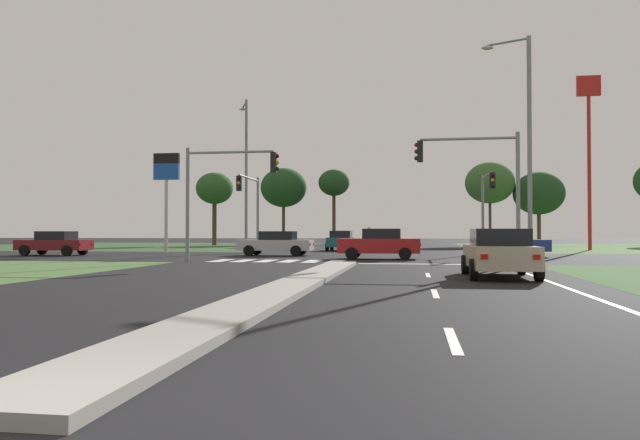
{
  "coord_description": "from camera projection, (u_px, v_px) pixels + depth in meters",
  "views": [
    {
      "loc": [
        2.97,
        -3.9,
        1.42
      ],
      "look_at": [
        -2.12,
        29.4,
        2.1
      ],
      "focal_mm": 33.69,
      "sensor_mm": 36.0,
      "label": 1
    }
  ],
  "objects": [
    {
      "name": "lane_dash_second",
      "position": [
        435.0,
        294.0,
        13.78
      ],
      "size": [
        0.14,
        2.0,
        0.01
      ],
      "primitive_type": "cube",
      "color": "silver",
      "rests_on": "ground"
    },
    {
      "name": "lane_dash_near",
      "position": [
        453.0,
        340.0,
        7.85
      ],
      "size": [
        0.14,
        2.0,
        0.01
      ],
      "primitive_type": "cube",
      "color": "silver",
      "rests_on": "ground"
    },
    {
      "name": "traffic_signal_near_left",
      "position": [
        221.0,
        183.0,
        28.37
      ],
      "size": [
        4.56,
        0.32,
        5.45
      ],
      "color": "gray",
      "rests_on": "ground"
    },
    {
      "name": "stop_bar_near",
      "position": [
        431.0,
        264.0,
        26.43
      ],
      "size": [
        6.4,
        0.5,
        0.01
      ],
      "primitive_type": "cube",
      "color": "silver",
      "rests_on": "ground"
    },
    {
      "name": "treeline_third",
      "position": [
        334.0,
        183.0,
        66.87
      ],
      "size": [
        3.47,
        3.47,
        8.42
      ],
      "color": "#423323",
      "rests_on": "ground"
    },
    {
      "name": "treeline_fourth",
      "position": [
        490.0,
        183.0,
        63.2
      ],
      "size": [
        5.14,
        5.14,
        8.81
      ],
      "color": "#423323",
      "rests_on": "ground"
    },
    {
      "name": "fastfood_pole_sign",
      "position": [
        589.0,
        125.0,
        47.42
      ],
      "size": [
        1.8,
        0.4,
        13.8
      ],
      "color": "red",
      "rests_on": "ground"
    },
    {
      "name": "street_lamp_third",
      "position": [
        246.0,
        168.0,
        41.09
      ],
      "size": [
        1.22,
        2.28,
        10.47
      ],
      "color": "gray",
      "rests_on": "ground"
    },
    {
      "name": "crosswalk_bar_fourth",
      "position": [
        289.0,
        261.0,
        29.23
      ],
      "size": [
        0.7,
        2.8,
        0.01
      ],
      "primitive_type": "cube",
      "color": "silver",
      "rests_on": "ground"
    },
    {
      "name": "crosswalk_bar_third",
      "position": [
        266.0,
        261.0,
        29.4
      ],
      "size": [
        0.7,
        2.8,
        0.01
      ],
      "primitive_type": "cube",
      "color": "silver",
      "rests_on": "ground"
    },
    {
      "name": "traffic_signal_far_right",
      "position": [
        486.0,
        197.0,
        37.46
      ],
      "size": [
        0.32,
        5.1,
        5.18
      ],
      "color": "gray",
      "rests_on": "ground"
    },
    {
      "name": "crosswalk_bar_sixth",
      "position": [
        336.0,
        261.0,
        28.88
      ],
      "size": [
        0.7,
        2.8,
        0.01
      ],
      "primitive_type": "cube",
      "color": "silver",
      "rests_on": "ground"
    },
    {
      "name": "traffic_signal_far_left",
      "position": [
        251.0,
        199.0,
        39.84
      ],
      "size": [
        0.32,
        4.91,
        5.22
      ],
      "color": "gray",
      "rests_on": "ground"
    },
    {
      "name": "ground_plane",
      "position": [
        359.0,
        257.0,
        33.92
      ],
      "size": [
        200.0,
        200.0,
        0.0
      ],
      "primitive_type": "plane",
      "color": "black"
    },
    {
      "name": "median_island_near",
      "position": [
        293.0,
        286.0,
        15.14
      ],
      "size": [
        1.2,
        22.0,
        0.14
      ],
      "primitive_type": "cube",
      "color": "gray",
      "rests_on": "ground"
    },
    {
      "name": "pedestrian_at_median",
      "position": [
        369.0,
        236.0,
        45.04
      ],
      "size": [
        0.34,
        0.34,
        1.68
      ],
      "rotation": [
        0.0,
        0.0,
        0.18
      ],
      "color": "#335184",
      "rests_on": "median_island_far"
    },
    {
      "name": "treeline_near",
      "position": [
        215.0,
        189.0,
        64.92
      ],
      "size": [
        4.01,
        4.01,
        7.88
      ],
      "color": "#423323",
      "rests_on": "ground"
    },
    {
      "name": "crosswalk_bar_second",
      "position": [
        243.0,
        261.0,
        29.58
      ],
      "size": [
        0.7,
        2.8,
        0.01
      ],
      "primitive_type": "cube",
      "color": "silver",
      "rests_on": "ground"
    },
    {
      "name": "edge_line_right",
      "position": [
        567.0,
        288.0,
        15.1
      ],
      "size": [
        0.14,
        24.0,
        0.01
      ],
      "primitive_type": "cube",
      "color": "silver",
      "rests_on": "ground"
    },
    {
      "name": "lane_dash_third",
      "position": [
        428.0,
        275.0,
        19.71
      ],
      "size": [
        0.14,
        2.0,
        0.01
      ],
      "primitive_type": "cube",
      "color": "silver",
      "rests_on": "ground"
    },
    {
      "name": "car_red_second",
      "position": [
        380.0,
        244.0,
        31.62
      ],
      "size": [
        4.31,
        2.1,
        1.6
      ],
      "rotation": [
        0.0,
        0.0,
        1.57
      ],
      "color": "#A31919",
      "rests_on": "ground"
    },
    {
      "name": "treeline_second",
      "position": [
        284.0,
        188.0,
        69.25
      ],
      "size": [
        5.31,
        5.31,
        8.82
      ],
      "color": "#423323",
      "rests_on": "ground"
    },
    {
      "name": "traffic_signal_near_right",
      "position": [
        480.0,
        174.0,
        26.57
      ],
      "size": [
        4.59,
        0.32,
        5.83
      ],
      "color": "gray",
      "rests_on": "ground"
    },
    {
      "name": "crosswalk_bar_near",
      "position": [
        221.0,
        261.0,
        29.75
      ],
      "size": [
        0.7,
        2.8,
        0.01
      ],
      "primitive_type": "cube",
      "color": "silver",
      "rests_on": "ground"
    },
    {
      "name": "median_island_far",
      "position": [
        381.0,
        246.0,
        58.63
      ],
      "size": [
        1.2,
        36.0,
        0.14
      ],
      "primitive_type": "cube",
      "color": "#ADA89E",
      "rests_on": "ground"
    },
    {
      "name": "car_silver_sixth",
      "position": [
        276.0,
        243.0,
        36.25
      ],
      "size": [
        4.47,
        2.04,
        1.47
      ],
      "rotation": [
        0.0,
        0.0,
        1.57
      ],
      "color": "#B7B7BC",
      "rests_on": "ground"
    },
    {
      "name": "treeline_fifth",
      "position": [
        539.0,
        193.0,
        62.97
      ],
      "size": [
        5.28,
        5.28,
        7.75
      ],
      "color": "#423323",
      "rests_on": "ground"
    },
    {
      "name": "car_blue_fourth",
      "position": [
        509.0,
        243.0,
        34.64
      ],
      "size": [
        4.27,
        2.03,
        1.51
      ],
      "rotation": [
        0.0,
        0.0,
        -1.57
      ],
      "color": "navy",
      "rests_on": "ground"
    },
    {
      "name": "grass_verge_far_left",
      "position": [
        133.0,
        246.0,
        61.99
      ],
      "size": [
        35.0,
        35.0,
        0.01
      ],
      "primitive_type": "cube",
      "color": "#2D4C28",
      "rests_on": "ground"
    },
    {
      "name": "fuel_price_totem",
      "position": [
        166.0,
        180.0,
        40.71
      ],
      "size": [
        1.8,
        0.24,
        6.78
      ],
      "color": "silver",
      "rests_on": "ground"
    },
    {
      "name": "crosswalk_bar_fifth",
      "position": [
        312.0,
        261.0,
        29.05
      ],
      "size": [
        0.7,
        2.8,
        0.01
      ],
      "primitive_type": "cube",
      "color": "silver",
      "rests_on": "ground"
    },
    {
      "name": "car_teal_near",
      "position": [
        341.0,
        240.0,
        45.94
      ],
      "size": [
        1.99,
        4.25,
        1.52
      ],
      "rotation": [
        0.0,
        0.0,
        3.14
      ],
      "color": "#19565B",
      "rests_on": "ground"
    },
    {
      "name": "car_beige_fifth",
      "position": [
        499.0,
        252.0,
        18.83
      ],
      "size": [
        2.06,
        4.43,
        1.52
      ],
      "color": "#BCAD8E",
      "rests_on": "ground"
    },
    {
      "name": "street_lamp_second",
      "position": [
        526.0,
        138.0,
        26.78
      ],
      "size": [
        2.08,
        1.04,
        10.18
      ],
      "color": "gray",
      "rests_on": "ground"
    },
    {
      "name": "car_maroon_third",
      "position": [
        55.0,
        243.0,
        36.53
      ],
      "size": [
        4.32,
        1.94,
        1.47
      ],
      "rotation": [
        0.0,
        0.0,
        1.57
      ],
      "color": "maroon",
      "rests_on": "ground"
    }
  ]
}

